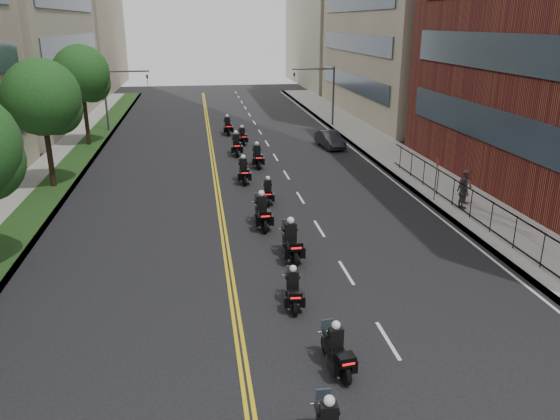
# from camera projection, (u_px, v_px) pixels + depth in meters

# --- Properties ---
(sidewalk_right) EXTENTS (4.00, 90.00, 0.15)m
(sidewalk_right) POSITION_uv_depth(u_px,v_px,m) (413.00, 169.00, 37.20)
(sidewalk_right) COLOR gray
(sidewalk_right) RESTS_ON ground
(sidewalk_left) EXTENTS (4.00, 90.00, 0.15)m
(sidewalk_left) POSITION_uv_depth(u_px,v_px,m) (45.00, 184.00, 33.79)
(sidewalk_left) COLOR gray
(sidewalk_left) RESTS_ON ground
(grass_strip) EXTENTS (2.00, 90.00, 0.04)m
(grass_strip) POSITION_uv_depth(u_px,v_px,m) (58.00, 182.00, 33.88)
(grass_strip) COLOR #1A3C16
(grass_strip) RESTS_ON sidewalk_left
(iron_fence) EXTENTS (0.05, 28.00, 1.50)m
(iron_fence) POSITION_uv_depth(u_px,v_px,m) (503.00, 224.00, 24.64)
(iron_fence) COLOR black
(iron_fence) RESTS_ON sidewalk_right
(street_trees) EXTENTS (4.40, 38.40, 7.98)m
(street_trees) POSITION_uv_depth(u_px,v_px,m) (17.00, 119.00, 26.30)
(street_trees) COLOR black
(street_trees) RESTS_ON ground
(traffic_signal_right) EXTENTS (4.09, 0.20, 5.60)m
(traffic_signal_right) POSITION_uv_depth(u_px,v_px,m) (324.00, 87.00, 51.55)
(traffic_signal_right) COLOR #3F3F44
(traffic_signal_right) RESTS_ON ground
(traffic_signal_left) EXTENTS (4.09, 0.20, 5.60)m
(traffic_signal_left) POSITION_uv_depth(u_px,v_px,m) (116.00, 91.00, 48.84)
(traffic_signal_left) COLOR #3F3F44
(traffic_signal_left) RESTS_ON ground
(motorcycle_1) EXTENTS (0.63, 2.09, 1.55)m
(motorcycle_1) POSITION_uv_depth(u_px,v_px,m) (337.00, 352.00, 15.61)
(motorcycle_1) COLOR black
(motorcycle_1) RESTS_ON ground
(motorcycle_2) EXTENTS (0.54, 2.07, 1.53)m
(motorcycle_2) POSITION_uv_depth(u_px,v_px,m) (293.00, 291.00, 19.20)
(motorcycle_2) COLOR black
(motorcycle_2) RESTS_ON ground
(motorcycle_3) EXTENTS (0.59, 2.50, 1.85)m
(motorcycle_3) POSITION_uv_depth(u_px,v_px,m) (291.00, 243.00, 22.99)
(motorcycle_3) COLOR black
(motorcycle_3) RESTS_ON ground
(motorcycle_4) EXTENTS (0.59, 2.51, 1.85)m
(motorcycle_4) POSITION_uv_depth(u_px,v_px,m) (262.00, 213.00, 26.59)
(motorcycle_4) COLOR black
(motorcycle_4) RESTS_ON ground
(motorcycle_5) EXTENTS (0.60, 2.07, 1.53)m
(motorcycle_5) POSITION_uv_depth(u_px,v_px,m) (268.00, 193.00, 30.21)
(motorcycle_5) COLOR black
(motorcycle_5) RESTS_ON ground
(motorcycle_6) EXTENTS (0.55, 2.39, 1.77)m
(motorcycle_6) POSITION_uv_depth(u_px,v_px,m) (244.00, 172.00, 34.06)
(motorcycle_6) COLOR black
(motorcycle_6) RESTS_ON ground
(motorcycle_7) EXTENTS (0.55, 2.40, 1.77)m
(motorcycle_7) POSITION_uv_depth(u_px,v_px,m) (257.00, 157.00, 37.70)
(motorcycle_7) COLOR black
(motorcycle_7) RESTS_ON ground
(motorcycle_8) EXTENTS (0.58, 2.52, 1.86)m
(motorcycle_8) POSITION_uv_depth(u_px,v_px,m) (236.00, 146.00, 41.10)
(motorcycle_8) COLOR black
(motorcycle_8) RESTS_ON ground
(motorcycle_9) EXTENTS (0.56, 2.15, 1.59)m
(motorcycle_9) POSITION_uv_depth(u_px,v_px,m) (242.00, 137.00, 44.74)
(motorcycle_9) COLOR black
(motorcycle_9) RESTS_ON ground
(motorcycle_10) EXTENTS (0.60, 2.43, 1.80)m
(motorcycle_10) POSITION_uv_depth(u_px,v_px,m) (228.00, 127.00, 48.64)
(motorcycle_10) COLOR black
(motorcycle_10) RESTS_ON ground
(parked_sedan) EXTENTS (1.79, 4.10, 1.31)m
(parked_sedan) POSITION_uv_depth(u_px,v_px,m) (330.00, 139.00, 43.66)
(parked_sedan) COLOR black
(parked_sedan) RESTS_ON ground
(pedestrian_b) EXTENTS (0.85, 1.01, 1.83)m
(pedestrian_b) POSITION_uv_depth(u_px,v_px,m) (465.00, 186.00, 29.81)
(pedestrian_b) COLOR brown
(pedestrian_b) RESTS_ON sidewalk_right
(pedestrian_c) EXTENTS (0.51, 1.03, 1.70)m
(pedestrian_c) POSITION_uv_depth(u_px,v_px,m) (463.00, 193.00, 28.83)
(pedestrian_c) COLOR #3C3C43
(pedestrian_c) RESTS_ON sidewalk_right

